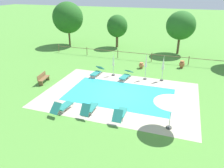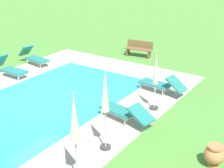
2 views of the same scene
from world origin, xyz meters
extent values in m
plane|color=#518E38|center=(0.00, 0.00, 0.00)|extent=(160.00, 160.00, 0.00)
cube|color=#B2A893|center=(0.00, 0.00, 0.00)|extent=(12.19, 8.53, 0.01)
cube|color=#2DB7C6|center=(0.00, 0.00, 0.01)|extent=(8.44, 4.79, 0.01)
cube|color=#C0B59F|center=(0.00, 2.51, 0.01)|extent=(8.92, 0.24, 0.01)
cube|color=#C0B59F|center=(0.00, -2.51, 0.01)|extent=(8.92, 0.24, 0.01)
cube|color=#C0B59F|center=(4.34, 0.00, 0.01)|extent=(0.24, 4.79, 0.01)
cube|color=#C0B59F|center=(-4.34, 0.00, 0.01)|extent=(0.24, 4.79, 0.01)
cube|color=#237A70|center=(-1.14, -3.10, 0.32)|extent=(0.60, 1.30, 0.07)
cube|color=#237A70|center=(-1.14, -4.02, 0.63)|extent=(0.60, 0.60, 0.68)
cube|color=silver|center=(-1.14, -3.10, 0.26)|extent=(0.57, 1.28, 0.04)
cylinder|color=silver|center=(-1.39, -2.55, 0.14)|extent=(0.04, 0.04, 0.28)
cylinder|color=silver|center=(-0.88, -2.55, 0.14)|extent=(0.04, 0.04, 0.28)
cylinder|color=silver|center=(-1.39, -3.65, 0.14)|extent=(0.04, 0.04, 0.28)
cylinder|color=silver|center=(-0.88, -3.65, 0.14)|extent=(0.04, 0.04, 0.28)
cube|color=#237A70|center=(-2.98, -3.49, 0.32)|extent=(0.77, 1.37, 0.07)
cube|color=#237A70|center=(-3.11, -4.44, 0.61)|extent=(0.68, 0.73, 0.64)
cube|color=silver|center=(-2.98, -3.49, 0.26)|extent=(0.74, 1.34, 0.04)
cylinder|color=silver|center=(-3.16, -2.91, 0.14)|extent=(0.04, 0.04, 0.28)
cylinder|color=silver|center=(-2.65, -2.98, 0.14)|extent=(0.04, 0.04, 0.28)
cylinder|color=silver|center=(-3.31, -4.01, 0.14)|extent=(0.04, 0.04, 0.28)
cylinder|color=silver|center=(-2.80, -4.07, 0.14)|extent=(0.04, 0.04, 0.28)
cube|color=#237A70|center=(-0.44, 3.07, 0.32)|extent=(0.81, 1.38, 0.07)
cube|color=#237A70|center=(-0.27, 4.08, 0.51)|extent=(0.72, 0.87, 0.45)
cube|color=silver|center=(-0.44, 3.07, 0.26)|extent=(0.78, 1.35, 0.04)
cylinder|color=silver|center=(-0.28, 2.48, 0.14)|extent=(0.04, 0.04, 0.28)
cylinder|color=silver|center=(-0.79, 2.57, 0.14)|extent=(0.04, 0.04, 0.28)
cylinder|color=silver|center=(-0.10, 3.57, 0.14)|extent=(0.04, 0.04, 0.28)
cylinder|color=silver|center=(-0.60, 3.66, 0.14)|extent=(0.04, 0.04, 0.28)
cube|color=#237A70|center=(1.04, -3.06, 0.32)|extent=(0.64, 1.32, 0.07)
cube|color=#237A70|center=(1.07, -4.01, 0.61)|extent=(0.62, 0.67, 0.63)
cube|color=silver|center=(1.04, -3.06, 0.26)|extent=(0.61, 1.29, 0.04)
cylinder|color=silver|center=(0.77, -2.51, 0.14)|extent=(0.04, 0.04, 0.28)
cylinder|color=silver|center=(1.28, -2.50, 0.14)|extent=(0.04, 0.04, 0.28)
cylinder|color=silver|center=(0.80, -3.62, 0.14)|extent=(0.04, 0.04, 0.28)
cylinder|color=silver|center=(1.31, -3.60, 0.14)|extent=(0.04, 0.04, 0.28)
cube|color=#237A70|center=(-3.35, 3.01, 0.32)|extent=(0.73, 1.35, 0.07)
cube|color=#237A70|center=(-3.25, 4.00, 0.55)|extent=(0.67, 0.79, 0.53)
cube|color=silver|center=(-3.35, 3.01, 0.26)|extent=(0.69, 1.32, 0.04)
cylinder|color=silver|center=(-3.15, 2.44, 0.14)|extent=(0.04, 0.04, 0.28)
cylinder|color=silver|center=(-3.66, 2.49, 0.14)|extent=(0.04, 0.04, 0.28)
cylinder|color=silver|center=(-3.04, 3.53, 0.14)|extent=(0.04, 0.04, 0.28)
cylinder|color=silver|center=(-3.55, 3.59, 0.14)|extent=(0.04, 0.04, 0.28)
cylinder|color=#383838|center=(4.21, -3.41, 0.04)|extent=(0.36, 0.36, 0.08)
cylinder|color=#B2B5B7|center=(4.21, -3.41, 1.08)|extent=(0.04, 0.04, 2.15)
cone|color=beige|center=(4.21, -3.41, 1.99)|extent=(2.16, 2.16, 0.36)
sphere|color=beige|center=(4.21, -3.41, 2.18)|extent=(0.06, 0.06, 0.06)
cylinder|color=#383838|center=(1.36, 3.80, 0.04)|extent=(0.32, 0.32, 0.08)
cylinder|color=#B2B5B7|center=(1.36, 3.80, 0.62)|extent=(0.04, 0.04, 1.24)
cone|color=beige|center=(1.36, 3.80, 1.86)|extent=(0.23, 0.23, 1.25)
sphere|color=beige|center=(1.36, 3.80, 2.51)|extent=(0.05, 0.05, 0.05)
cylinder|color=#383838|center=(2.89, 3.99, 0.04)|extent=(0.32, 0.32, 0.08)
cylinder|color=#B2B5B7|center=(2.89, 3.99, 0.56)|extent=(0.04, 0.04, 1.11)
cone|color=beige|center=(2.89, 3.99, 1.74)|extent=(0.28, 0.28, 1.25)
sphere|color=beige|center=(2.89, 3.99, 2.38)|extent=(0.05, 0.05, 0.05)
cylinder|color=#383838|center=(-1.79, 3.79, 0.04)|extent=(0.32, 0.32, 0.08)
cylinder|color=#B2B5B7|center=(-1.79, 3.79, 0.51)|extent=(0.04, 0.04, 1.02)
cone|color=beige|center=(-1.79, 3.79, 1.62)|extent=(0.20, 0.20, 1.20)
sphere|color=beige|center=(-1.79, 3.79, 2.24)|extent=(0.05, 0.05, 0.05)
cube|color=brown|center=(-7.17, 0.07, 0.44)|extent=(0.64, 1.55, 0.06)
cube|color=brown|center=(-7.37, 0.04, 0.67)|extent=(0.26, 1.49, 0.40)
cube|color=brown|center=(-7.26, 0.70, 0.21)|extent=(0.40, 0.11, 0.41)
cube|color=brown|center=(-7.09, -0.56, 0.21)|extent=(0.40, 0.11, 0.41)
cylinder|color=#C67547|center=(0.41, 6.70, 0.04)|extent=(0.31, 0.31, 0.08)
ellipsoid|color=#C67547|center=(0.41, 6.70, 0.33)|extent=(0.55, 0.55, 0.51)
cylinder|color=#C67547|center=(0.41, 6.70, 0.59)|extent=(0.42, 0.42, 0.06)
cylinder|color=#B7663D|center=(4.50, 8.16, 0.04)|extent=(0.31, 0.31, 0.08)
ellipsoid|color=#B7663D|center=(4.50, 8.16, 0.42)|extent=(0.57, 0.57, 0.68)
cylinder|color=#B7663D|center=(4.50, 8.16, 0.76)|extent=(0.43, 0.43, 0.06)
cylinder|color=brown|center=(-11.26, 9.32, 0.53)|extent=(0.08, 0.08, 1.05)
cylinder|color=brown|center=(-7.16, 9.32, 0.53)|extent=(0.08, 0.08, 1.05)
cylinder|color=brown|center=(-3.05, 9.32, 0.53)|extent=(0.08, 0.08, 1.05)
cylinder|color=brown|center=(1.05, 9.32, 0.53)|extent=(0.08, 0.08, 1.05)
cylinder|color=brown|center=(5.16, 9.32, 0.53)|extent=(0.08, 0.08, 1.05)
cube|color=brown|center=(-1.00, 9.32, 0.85)|extent=(20.53, 0.05, 0.05)
cylinder|color=brown|center=(3.75, 13.74, 1.14)|extent=(0.29, 0.29, 2.29)
ellipsoid|color=#286623|center=(3.75, 13.74, 3.60)|extent=(3.61, 3.61, 3.50)
cylinder|color=brown|center=(-4.74, 14.38, 0.92)|extent=(0.35, 0.35, 1.84)
ellipsoid|color=#235B1E|center=(-4.74, 14.38, 2.98)|extent=(2.87, 2.87, 3.06)
cylinder|color=brown|center=(-11.82, 13.35, 1.16)|extent=(0.26, 0.26, 2.32)
ellipsoid|color=#235B1E|center=(-11.82, 13.35, 3.96)|extent=(4.33, 4.33, 4.37)
camera|label=1|loc=(4.41, -15.00, 7.95)|focal=34.65mm
camera|label=2|loc=(8.02, 8.51, 5.35)|focal=51.91mm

